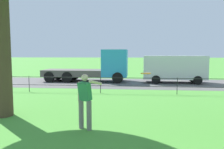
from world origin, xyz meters
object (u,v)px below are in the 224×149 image
(frisbee, at_px, (146,73))
(panel_van_far_right, at_px, (174,67))
(flatbed_truck_right, at_px, (98,67))
(person_thrower, at_px, (85,100))

(frisbee, relative_size, panel_van_far_right, 0.07)
(frisbee, xyz_separation_m, flatbed_truck_right, (-3.46, 12.91, -0.65))
(person_thrower, bearing_deg, frisbee, -24.42)
(frisbee, distance_m, panel_van_far_right, 13.07)
(frisbee, relative_size, flatbed_truck_right, 0.05)
(person_thrower, distance_m, panel_van_far_right, 12.82)
(frisbee, height_order, flatbed_truck_right, flatbed_truck_right)
(panel_van_far_right, bearing_deg, flatbed_truck_right, 178.26)
(flatbed_truck_right, bearing_deg, panel_van_far_right, -1.74)
(panel_van_far_right, bearing_deg, person_thrower, -112.00)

